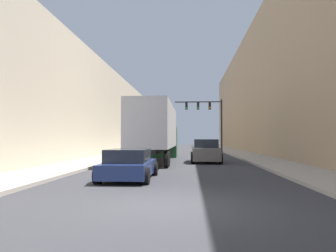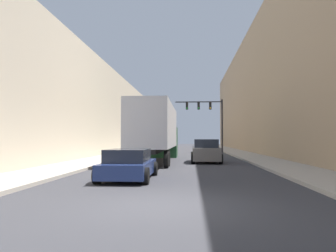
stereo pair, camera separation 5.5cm
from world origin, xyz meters
name	(u,v)px [view 2 (the right image)]	position (x,y,z in m)	size (l,w,h in m)	color
ground_plane	(160,206)	(0.00, 0.00, 0.00)	(200.00, 200.00, 0.00)	#38383D
sidewalk_right	(239,153)	(6.27, 30.00, 0.07)	(2.91, 80.00, 0.15)	#B2A899
sidewalk_left	(131,153)	(-6.27, 30.00, 0.07)	(2.91, 80.00, 0.15)	#B2A899
building_right	(277,89)	(10.72, 30.00, 7.42)	(6.00, 80.00, 14.84)	tan
building_left	(94,114)	(-10.72, 30.00, 4.69)	(6.00, 80.00, 9.38)	beige
semi_truck	(157,131)	(-1.79, 16.21, 2.30)	(2.58, 13.65, 4.08)	silver
sedan_car	(129,165)	(-1.83, 5.38, 0.61)	(2.08, 4.34, 1.27)	navy
suv_car	(206,151)	(1.85, 15.52, 0.79)	(2.13, 4.42, 1.66)	slate
traffic_signal_gantry	(210,115)	(3.13, 32.79, 4.70)	(5.92, 0.35, 6.62)	black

